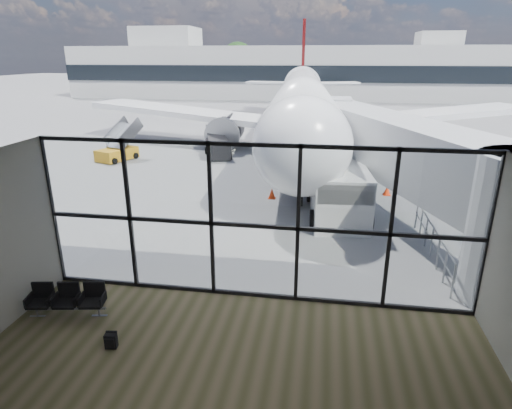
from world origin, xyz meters
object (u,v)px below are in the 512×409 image
(backpack, at_px, (111,341))
(service_van, at_px, (338,191))
(seating_row, at_px, (68,298))
(mobile_stairs, at_px, (118,152))
(belt_loader, at_px, (218,147))
(airliner, at_px, (302,102))

(backpack, xyz_separation_m, service_van, (5.46, 9.94, 0.93))
(backpack, relative_size, service_van, 0.08)
(seating_row, height_order, backpack, seating_row)
(backpack, xyz_separation_m, mobile_stairs, (-8.80, 18.33, 0.32))
(backpack, bearing_deg, mobile_stairs, 107.81)
(service_van, distance_m, mobile_stairs, 16.55)
(mobile_stairs, bearing_deg, belt_loader, 39.17)
(airliner, height_order, belt_loader, airliner)
(mobile_stairs, bearing_deg, airliner, 55.83)
(seating_row, xyz_separation_m, belt_loader, (-0.68, 19.21, 0.13))
(belt_loader, height_order, mobile_stairs, mobile_stairs)
(airliner, height_order, mobile_stairs, airliner)
(mobile_stairs, bearing_deg, backpack, -43.00)
(mobile_stairs, bearing_deg, service_van, -9.12)
(service_van, xyz_separation_m, belt_loader, (-7.92, 10.43, -0.51))
(airliner, bearing_deg, belt_loader, -135.10)
(backpack, xyz_separation_m, airliner, (2.88, 26.35, 2.95))
(airliner, xyz_separation_m, service_van, (2.57, -16.41, -2.02))
(airliner, xyz_separation_m, mobile_stairs, (-11.68, -8.02, -2.63))
(mobile_stairs, bearing_deg, seating_row, -46.42)
(seating_row, height_order, airliner, airliner)
(seating_row, bearing_deg, service_van, 40.34)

